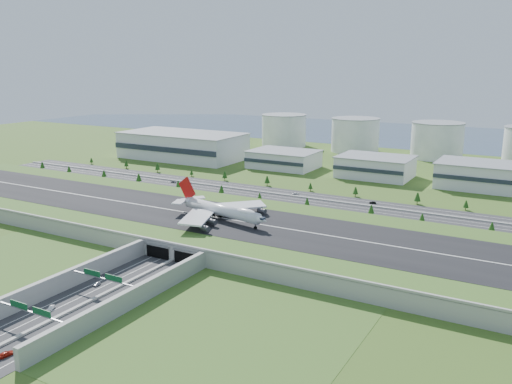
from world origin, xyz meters
The scene contains 23 objects.
ground centered at (0.00, 0.00, 0.00)m, with size 1200.00×1200.00×0.00m, color #2D541A.
airfield_deck centered at (0.00, -0.09, 4.12)m, with size 520.00×100.00×9.20m.
underpass_road centered at (0.00, -99.42, 3.43)m, with size 38.80×120.40×8.00m.
sign_gantry_near centered at (0.00, -95.04, 6.95)m, with size 38.70×0.70×9.80m.
sign_gantry_far centered at (0.00, -130.04, 6.95)m, with size 38.70×0.70×9.80m.
north_expressway centered at (0.00, 95.00, 0.06)m, with size 560.00×36.00×0.12m, color #28282B.
tree_row centered at (2.21, 93.98, 4.53)m, with size 504.04×48.56×8.36m.
hangar_west centered at (-170.00, 185.00, 12.50)m, with size 120.00×60.00×25.00m, color silver.
hangar_mid_a centered at (-60.00, 190.00, 7.50)m, with size 58.00×42.00×15.00m, color silver.
hangar_mid_b centered at (25.00, 190.00, 8.50)m, with size 58.00×42.00×17.00m, color silver.
hangar_mid_c centered at (105.00, 190.00, 9.50)m, with size 58.00×42.00×19.00m, color silver.
fuel_tank_a centered at (-120.00, 310.00, 17.50)m, with size 50.00×50.00×35.00m, color silver.
fuel_tank_b centered at (-35.00, 310.00, 17.50)m, with size 50.00×50.00×35.00m, color silver.
fuel_tank_c centered at (50.00, 310.00, 17.50)m, with size 50.00×50.00×35.00m, color silver.
bay_water centered at (0.00, 480.00, 0.03)m, with size 1200.00×260.00×0.06m, color #324760.
boeing_747 centered at (-2.46, -3.00, 13.95)m, with size 67.01×62.70×20.97m.
car_0 centered at (-9.53, -89.58, 0.79)m, with size 1.59×3.96×1.35m, color silver.
car_1 centered at (-7.74, -115.16, 0.81)m, with size 1.46×4.18×1.38m, color silver.
car_2 centered at (10.91, -82.46, 0.90)m, with size 2.59×5.61×1.56m, color #0D1745.
car_3 centered at (7.31, -145.94, 0.92)m, with size 2.25×5.53×1.61m, color maroon.
car_4 centered at (-107.34, 89.11, 0.89)m, with size 1.81×4.49×1.53m, color slate.
car_5 centered at (50.74, 102.89, 0.89)m, with size 1.63×4.69×1.54m, color black.
car_7 centered at (-6.53, 101.25, 0.78)m, with size 1.86×4.56×1.32m, color silver.
Camera 1 is at (155.87, -244.12, 92.95)m, focal length 38.00 mm.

